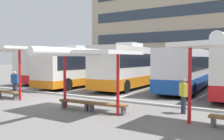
{
  "coord_description": "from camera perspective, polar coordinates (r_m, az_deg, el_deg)",
  "views": [
    {
      "loc": [
        10.88,
        -11.0,
        2.53
      ],
      "look_at": [
        1.18,
        3.71,
        1.72
      ],
      "focal_mm": 41.25,
      "sensor_mm": 36.0,
      "label": 1
    }
  ],
  "objects": [
    {
      "name": "waiting_passenger_1",
      "position": [
        19.3,
        -20.76,
        -2.29
      ],
      "size": [
        0.52,
        0.42,
        1.63
      ],
      "color": "#33384C",
      "rests_on": "ground"
    },
    {
      "name": "terminal_building",
      "position": [
        45.74,
        19.73,
        8.72
      ],
      "size": [
        36.06,
        13.99,
        17.74
      ],
      "color": "tan",
      "rests_on": "ground"
    },
    {
      "name": "waiting_shelter_1",
      "position": [
        17.32,
        -23.32,
        3.99
      ],
      "size": [
        3.8,
        4.4,
        3.25
      ],
      "color": "red",
      "rests_on": "ground"
    },
    {
      "name": "platform_kerb",
      "position": [
        16.91,
        -7.12,
        -5.8
      ],
      "size": [
        44.0,
        0.24,
        0.12
      ],
      "primitive_type": "cube",
      "color": "#ADADA8",
      "rests_on": "ground"
    },
    {
      "name": "lane_stripe_4",
      "position": [
        20.22,
        20.76,
        -4.73
      ],
      "size": [
        0.16,
        14.0,
        0.01
      ],
      "primitive_type": "cube",
      "color": "white",
      "rests_on": "ground"
    },
    {
      "name": "coach_bus_3",
      "position": [
        21.72,
        16.58,
        0.13
      ],
      "size": [
        3.59,
        11.77,
        3.56
      ],
      "color": "silver",
      "rests_on": "ground"
    },
    {
      "name": "coach_bus_2",
      "position": [
        23.08,
        5.58,
        0.73
      ],
      "size": [
        3.37,
        12.55,
        3.81
      ],
      "color": "silver",
      "rests_on": "ground"
    },
    {
      "name": "waiting_passenger_2",
      "position": [
        12.21,
        15.58,
        -5.04
      ],
      "size": [
        0.49,
        0.48,
        1.61
      ],
      "color": "#33384C",
      "rests_on": "ground"
    },
    {
      "name": "lane_stripe_0",
      "position": [
        29.37,
        -14.54,
        -2.39
      ],
      "size": [
        0.16,
        14.0,
        0.01
      ],
      "primitive_type": "cube",
      "color": "white",
      "rests_on": "ground"
    },
    {
      "name": "bench_1",
      "position": [
        17.64,
        -22.26,
        -4.7
      ],
      "size": [
        2.01,
        0.52,
        0.45
      ],
      "color": "brown",
      "rests_on": "ground"
    },
    {
      "name": "coach_bus_0",
      "position": [
        28.53,
        -10.0,
        0.94
      ],
      "size": [
        3.45,
        12.6,
        3.68
      ],
      "color": "silver",
      "rests_on": "ground"
    },
    {
      "name": "lane_stripe_1",
      "position": [
        26.32,
        -8.18,
        -2.91
      ],
      "size": [
        0.16,
        14.0,
        0.01
      ],
      "primitive_type": "cube",
      "color": "white",
      "rests_on": "ground"
    },
    {
      "name": "ground_plane",
      "position": [
        15.68,
        -11.21,
        -6.72
      ],
      "size": [
        160.0,
        160.0,
        0.0
      ],
      "primitive_type": "plane",
      "color": "slate"
    },
    {
      "name": "lane_stripe_2",
      "position": [
        23.67,
        -0.27,
        -3.5
      ],
      "size": [
        0.16,
        14.0,
        0.01
      ],
      "primitive_type": "cube",
      "color": "white",
      "rests_on": "ground"
    },
    {
      "name": "coach_bus_1",
      "position": [
        24.1,
        -5.36,
        0.68
      ],
      "size": [
        2.87,
        11.72,
        3.65
      ],
      "color": "silver",
      "rests_on": "ground"
    },
    {
      "name": "bench_3",
      "position": [
        11.97,
        -1.16,
        -7.91
      ],
      "size": [
        2.02,
        0.63,
        0.45
      ],
      "color": "brown",
      "rests_on": "ground"
    },
    {
      "name": "lane_stripe_3",
      "position": [
        21.58,
        9.4,
        -4.14
      ],
      "size": [
        0.16,
        14.0,
        0.01
      ],
      "primitive_type": "cube",
      "color": "white",
      "rests_on": "ground"
    },
    {
      "name": "waiting_shelter_2",
      "position": [
        11.98,
        -5.87,
        3.71
      ],
      "size": [
        4.2,
        4.9,
        2.98
      ],
      "color": "red",
      "rests_on": "ground"
    },
    {
      "name": "bench_2",
      "position": [
        12.97,
        -8.08,
        -7.14
      ],
      "size": [
        1.77,
        0.51,
        0.45
      ],
      "color": "brown",
      "rests_on": "ground"
    }
  ]
}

